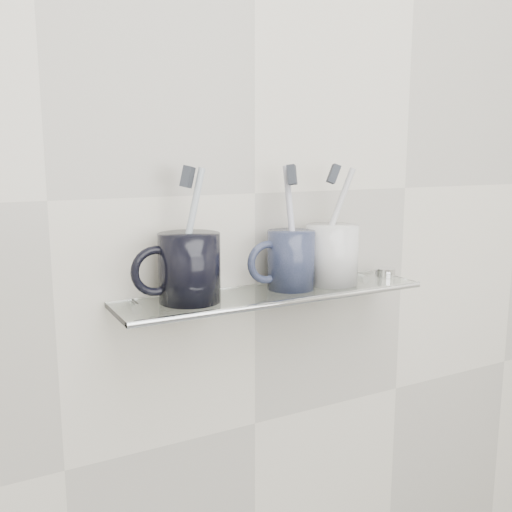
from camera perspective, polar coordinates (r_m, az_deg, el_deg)
wall_back at (r=0.93m, az=-0.11°, el=6.29°), size 2.50×0.00×2.50m
shelf_glass at (r=0.90m, az=1.76°, el=-3.81°), size 0.50×0.12×0.01m
shelf_rail at (r=0.85m, az=3.64°, el=-4.61°), size 0.50×0.01×0.01m
bracket_left at (r=0.86m, az=-12.08°, el=-5.36°), size 0.02×0.03×0.02m
bracket_right at (r=1.05m, az=10.43°, el=-2.48°), size 0.02×0.03×0.02m
mug_left at (r=0.83m, az=-6.67°, el=-1.16°), size 0.11×0.11×0.10m
mug_left_handle at (r=0.82m, az=-10.01°, el=-1.49°), size 0.07×0.01×0.07m
toothbrush_left at (r=0.82m, az=-6.74°, el=2.29°), size 0.06×0.02×0.19m
bristles_left at (r=0.82m, az=-6.86°, el=7.86°), size 0.03×0.03×0.03m
mug_center at (r=0.91m, az=3.52°, el=-0.38°), size 0.08×0.08×0.09m
mug_center_handle at (r=0.89m, az=1.11°, el=-0.63°), size 0.07×0.01×0.07m
toothbrush_center at (r=0.90m, az=3.56°, el=3.01°), size 0.02×0.05×0.19m
bristles_center at (r=0.89m, az=3.62°, el=8.11°), size 0.02×0.03×0.03m
mug_right at (r=0.95m, az=7.58°, el=0.16°), size 0.10×0.10×0.10m
mug_right_handle at (r=0.92m, az=5.08°, el=-0.09°), size 0.07×0.01×0.07m
toothbrush_right at (r=0.94m, az=7.65°, el=3.28°), size 0.08×0.02×0.18m
bristles_right at (r=0.94m, az=7.77°, el=8.13°), size 0.03×0.03×0.03m
chrome_cap at (r=1.03m, az=12.80°, el=-1.59°), size 0.04×0.04×0.01m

